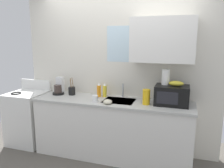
{
  "coord_description": "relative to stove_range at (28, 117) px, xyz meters",
  "views": [
    {
      "loc": [
        1.0,
        -3.1,
        1.81
      ],
      "look_at": [
        0.0,
        0.0,
        1.15
      ],
      "focal_mm": 36.13,
      "sensor_mm": 36.0,
      "label": 1
    }
  ],
  "objects": [
    {
      "name": "dish_soap_bottle_yellow",
      "position": [
        1.36,
        0.17,
        0.54
      ],
      "size": [
        0.06,
        0.06,
        0.22
      ],
      "color": "yellow",
      "rests_on": "counter_unit"
    },
    {
      "name": "utensil_crock",
      "position": [
        0.81,
        0.12,
        0.51
      ],
      "size": [
        0.11,
        0.11,
        0.29
      ],
      "color": "black",
      "rests_on": "counter_unit"
    },
    {
      "name": "kitchen_wall_assembly",
      "position": [
        1.67,
        0.31,
        0.89
      ],
      "size": [
        3.16,
        0.42,
        2.5
      ],
      "color": "silver",
      "rests_on": "ground"
    },
    {
      "name": "paper_towel_roll",
      "position": [
        2.3,
        0.1,
        0.82
      ],
      "size": [
        0.11,
        0.11,
        0.22
      ],
      "primitive_type": "cylinder",
      "color": "white",
      "rests_on": "microwave"
    },
    {
      "name": "coffee_maker",
      "position": [
        0.58,
        0.1,
        0.55
      ],
      "size": [
        0.19,
        0.21,
        0.28
      ],
      "color": "black",
      "rests_on": "counter_unit"
    },
    {
      "name": "mug_white",
      "position": [
        1.32,
        -0.14,
        0.49
      ],
      "size": [
        0.08,
        0.08,
        0.09
      ],
      "primitive_type": "cylinder",
      "color": "white",
      "rests_on": "counter_unit"
    },
    {
      "name": "small_bowl",
      "position": [
        1.54,
        -0.2,
        0.47
      ],
      "size": [
        0.13,
        0.13,
        0.06
      ],
      "primitive_type": "ellipsoid",
      "color": "beige",
      "rests_on": "counter_unit"
    },
    {
      "name": "sink_faucet",
      "position": [
        1.64,
        0.24,
        0.55
      ],
      "size": [
        0.03,
        0.03,
        0.21
      ],
      "primitive_type": "cylinder",
      "color": "#B2B5BA",
      "rests_on": "counter_unit"
    },
    {
      "name": "dish_soap_bottle_orange",
      "position": [
        1.28,
        0.14,
        0.55
      ],
      "size": [
        0.06,
        0.06,
        0.22
      ],
      "color": "orange",
      "rests_on": "counter_unit"
    },
    {
      "name": "banana_bunch",
      "position": [
        2.45,
        0.05,
        0.75
      ],
      "size": [
        0.2,
        0.11,
        0.07
      ],
      "primitive_type": "ellipsoid",
      "color": "gold",
      "rests_on": "microwave"
    },
    {
      "name": "microwave",
      "position": [
        2.4,
        0.04,
        0.58
      ],
      "size": [
        0.46,
        0.35,
        0.27
      ],
      "color": "black",
      "rests_on": "counter_unit"
    },
    {
      "name": "cereal_canister",
      "position": [
        2.06,
        -0.05,
        0.55
      ],
      "size": [
        0.1,
        0.1,
        0.21
      ],
      "primitive_type": "cylinder",
      "color": "gold",
      "rests_on": "counter_unit"
    },
    {
      "name": "stove_range",
      "position": [
        0.0,
        0.0,
        0.0
      ],
      "size": [
        0.6,
        0.6,
        1.08
      ],
      "color": "white",
      "rests_on": "ground"
    },
    {
      "name": "counter_unit",
      "position": [
        1.54,
        -0.0,
        0.0
      ],
      "size": [
        2.39,
        0.63,
        0.9
      ],
      "color": "white",
      "rests_on": "ground"
    }
  ]
}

